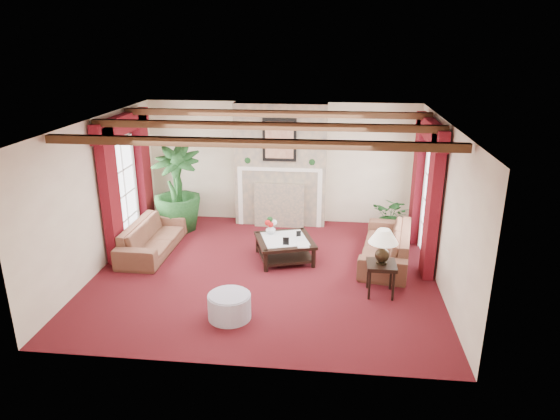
# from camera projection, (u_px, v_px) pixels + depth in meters

# --- Properties ---
(floor) EXTENTS (6.00, 6.00, 0.00)m
(floor) POSITION_uv_depth(u_px,v_px,m) (265.00, 272.00, 9.02)
(floor) COLOR #410B11
(floor) RESTS_ON ground
(ceiling) EXTENTS (6.00, 6.00, 0.00)m
(ceiling) POSITION_uv_depth(u_px,v_px,m) (264.00, 122.00, 8.13)
(ceiling) COLOR white
(ceiling) RESTS_ON floor
(back_wall) EXTENTS (6.00, 0.02, 2.70)m
(back_wall) POSITION_uv_depth(u_px,v_px,m) (282.00, 163.00, 11.16)
(back_wall) COLOR beige
(back_wall) RESTS_ON ground
(left_wall) EXTENTS (0.02, 5.50, 2.70)m
(left_wall) POSITION_uv_depth(u_px,v_px,m) (98.00, 195.00, 8.88)
(left_wall) COLOR beige
(left_wall) RESTS_ON ground
(right_wall) EXTENTS (0.02, 5.50, 2.70)m
(right_wall) POSITION_uv_depth(u_px,v_px,m) (444.00, 207.00, 8.27)
(right_wall) COLOR beige
(right_wall) RESTS_ON ground
(ceiling_beams) EXTENTS (6.00, 3.00, 0.12)m
(ceiling_beams) POSITION_uv_depth(u_px,v_px,m) (264.00, 126.00, 8.15)
(ceiling_beams) COLOR #3E2613
(ceiling_beams) RESTS_ON ceiling
(fireplace) EXTENTS (2.00, 0.52, 2.70)m
(fireplace) POSITION_uv_depth(u_px,v_px,m) (281.00, 103.00, 10.53)
(fireplace) COLOR tan
(fireplace) RESTS_ON ground
(french_door_left) EXTENTS (0.10, 1.10, 2.16)m
(french_door_left) POSITION_uv_depth(u_px,v_px,m) (118.00, 141.00, 9.56)
(french_door_left) COLOR white
(french_door_left) RESTS_ON ground
(french_door_right) EXTENTS (0.10, 1.10, 2.16)m
(french_door_right) POSITION_uv_depth(u_px,v_px,m) (435.00, 148.00, 8.96)
(french_door_right) COLOR white
(french_door_right) RESTS_ON ground
(curtains_left) EXTENTS (0.20, 2.40, 2.55)m
(curtains_left) POSITION_uv_depth(u_px,v_px,m) (121.00, 119.00, 9.41)
(curtains_left) COLOR #550B0F
(curtains_left) RESTS_ON ground
(curtains_right) EXTENTS (0.20, 2.40, 2.55)m
(curtains_right) POSITION_uv_depth(u_px,v_px,m) (432.00, 124.00, 8.83)
(curtains_right) COLOR #550B0F
(curtains_right) RESTS_ON ground
(sofa_left) EXTENTS (2.05, 0.65, 0.79)m
(sofa_left) POSITION_uv_depth(u_px,v_px,m) (152.00, 232.00, 9.76)
(sofa_left) COLOR #380F15
(sofa_left) RESTS_ON ground
(sofa_right) EXTENTS (2.35, 1.30, 0.84)m
(sofa_right) POSITION_uv_depth(u_px,v_px,m) (387.00, 239.00, 9.36)
(sofa_right) COLOR #380F15
(sofa_right) RESTS_ON ground
(potted_palm) EXTENTS (1.15, 1.91, 1.03)m
(potted_palm) POSITION_uv_depth(u_px,v_px,m) (178.00, 207.00, 10.86)
(potted_palm) COLOR black
(potted_palm) RESTS_ON ground
(small_plant) EXTENTS (1.57, 1.58, 0.69)m
(small_plant) POSITION_uv_depth(u_px,v_px,m) (393.00, 221.00, 10.50)
(small_plant) COLOR black
(small_plant) RESTS_ON ground
(coffee_table) EXTENTS (1.28, 1.28, 0.42)m
(coffee_table) POSITION_uv_depth(u_px,v_px,m) (285.00, 249.00, 9.46)
(coffee_table) COLOR black
(coffee_table) RESTS_ON ground
(side_table) EXTENTS (0.51, 0.51, 0.56)m
(side_table) POSITION_uv_depth(u_px,v_px,m) (380.00, 279.00, 8.15)
(side_table) COLOR black
(side_table) RESTS_ON ground
(ottoman) EXTENTS (0.65, 0.65, 0.38)m
(ottoman) POSITION_uv_depth(u_px,v_px,m) (230.00, 306.00, 7.49)
(ottoman) COLOR #9897AC
(ottoman) RESTS_ON ground
(table_lamp) EXTENTS (0.47, 0.47, 0.60)m
(table_lamp) POSITION_uv_depth(u_px,v_px,m) (383.00, 246.00, 7.96)
(table_lamp) COLOR black
(table_lamp) RESTS_ON side_table
(flower_vase) EXTENTS (0.25, 0.26, 0.19)m
(flower_vase) POSITION_uv_depth(u_px,v_px,m) (271.00, 229.00, 9.61)
(flower_vase) COLOR silver
(flower_vase) RESTS_ON coffee_table
(book) EXTENTS (0.22, 0.08, 0.29)m
(book) POSITION_uv_depth(u_px,v_px,m) (297.00, 238.00, 9.04)
(book) COLOR black
(book) RESTS_ON coffee_table
(photo_frame_a) EXTENTS (0.12, 0.02, 0.15)m
(photo_frame_a) POSITION_uv_depth(u_px,v_px,m) (286.00, 241.00, 9.08)
(photo_frame_a) COLOR black
(photo_frame_a) RESTS_ON coffee_table
(photo_frame_b) EXTENTS (0.09, 0.05, 0.12)m
(photo_frame_b) POSITION_uv_depth(u_px,v_px,m) (299.00, 234.00, 9.47)
(photo_frame_b) COLOR black
(photo_frame_b) RESTS_ON coffee_table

